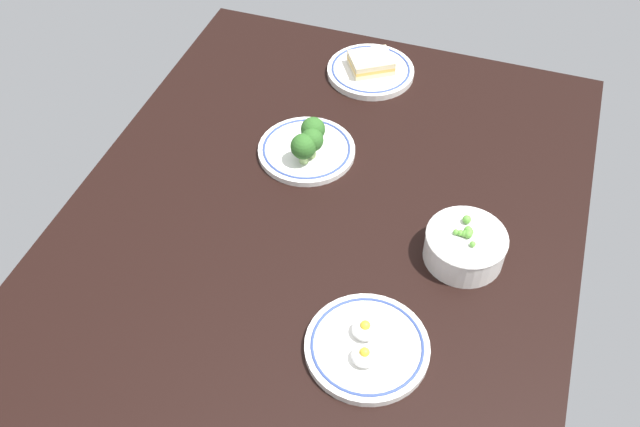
# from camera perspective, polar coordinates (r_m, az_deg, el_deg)

# --- Properties ---
(dining_table) EXTENTS (1.20, 0.94, 0.04)m
(dining_table) POSITION_cam_1_polar(r_m,az_deg,el_deg) (1.32, 0.00, -1.17)
(dining_table) COLOR black
(dining_table) RESTS_ON ground
(plate_eggs) EXTENTS (0.20, 0.20, 0.04)m
(plate_eggs) POSITION_cam_1_polar(r_m,az_deg,el_deg) (1.13, 3.80, -10.63)
(plate_eggs) COLOR white
(plate_eggs) RESTS_ON dining_table
(bowl_peas) EXTENTS (0.14, 0.14, 0.07)m
(bowl_peas) POSITION_cam_1_polar(r_m,az_deg,el_deg) (1.25, 11.66, -2.40)
(bowl_peas) COLOR white
(bowl_peas) RESTS_ON dining_table
(plate_sandwich) EXTENTS (0.20, 0.20, 0.05)m
(plate_sandwich) POSITION_cam_1_polar(r_m,az_deg,el_deg) (1.63, 4.11, 11.55)
(plate_sandwich) COLOR white
(plate_sandwich) RESTS_ON dining_table
(plate_broccoli) EXTENTS (0.20, 0.20, 0.08)m
(plate_broccoli) POSITION_cam_1_polar(r_m,az_deg,el_deg) (1.41, -1.02, 5.46)
(plate_broccoli) COLOR white
(plate_broccoli) RESTS_ON dining_table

